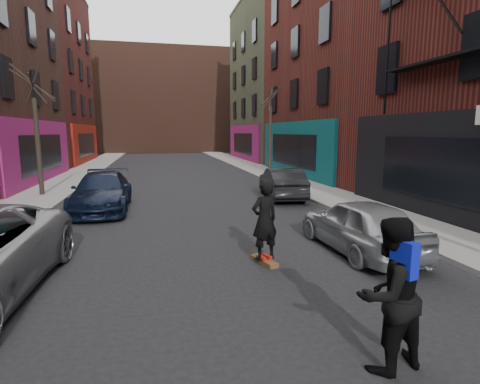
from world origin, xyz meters
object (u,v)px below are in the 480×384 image
skateboard (264,261)px  pedestrian (389,294)px  tree_right_far (270,121)px  tree_left_far (36,120)px  parked_left_end (102,192)px  parked_right_far (360,225)px  parked_right_end (282,183)px  skateboarder (265,220)px

skateboard → pedestrian: (0.40, -3.88, 0.91)m
tree_right_far → pedestrian: 20.88m
tree_left_far → pedestrian: tree_left_far is taller
parked_left_end → parked_right_far: 9.32m
parked_left_end → skateboard: (4.23, -6.78, -0.64)m
pedestrian → tree_left_far: bearing=-74.3°
parked_right_end → pedestrian: bearing=83.9°
tree_left_far → parked_left_end: (3.00, -3.51, -2.69)m
parked_right_far → pedestrian: (-2.06, -4.18, 0.30)m
parked_left_end → pedestrian: (4.63, -10.66, 0.27)m
tree_right_far → skateboard: (-5.17, -16.29, -3.48)m
tree_left_far → parked_right_end: size_ratio=1.61×
parked_left_end → skateboard: parked_left_end is taller
parked_right_far → parked_left_end: bearing=-45.7°
tree_right_far → parked_left_end: tree_right_far is taller
tree_left_far → parked_left_end: tree_left_far is taller
parked_right_end → parked_right_far: bearing=92.3°
parked_left_end → parked_right_far: size_ratio=1.22×
tree_left_far → skateboarder: size_ratio=3.69×
parked_right_far → pedestrian: 4.67m
parked_left_end → skateboarder: 7.99m
tree_left_far → parked_right_far: size_ratio=1.68×
parked_right_far → pedestrian: pedestrian is taller
parked_right_far → skateboarder: bearing=5.2°
parked_left_end → skateboard: size_ratio=5.93×
parked_right_end → pedestrian: (-2.66, -11.60, 0.29)m
tree_right_far → parked_right_end: bearing=-103.8°
tree_right_far → skateboarder: tree_right_far is taller
tree_left_far → parked_right_far: bearing=-45.9°
parked_right_far → skateboard: (-2.47, -0.30, -0.61)m
parked_right_end → skateboarder: (-3.07, -7.72, 0.31)m
tree_left_far → skateboarder: bearing=-54.9°
skateboard → parked_right_end: bearing=50.5°
tree_left_far → parked_left_end: size_ratio=1.37×
parked_left_end → parked_right_far: bearing=-44.3°
parked_right_far → skateboarder: size_ratio=2.20×
pedestrian → parked_right_far: bearing=-128.9°
parked_right_far → parked_right_end: size_ratio=0.96×
skateboard → tree_left_far: bearing=107.3°
parked_left_end → skateboard: bearing=-58.3°
tree_right_far → skateboard: 17.44m
tree_right_far → parked_right_far: 16.47m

